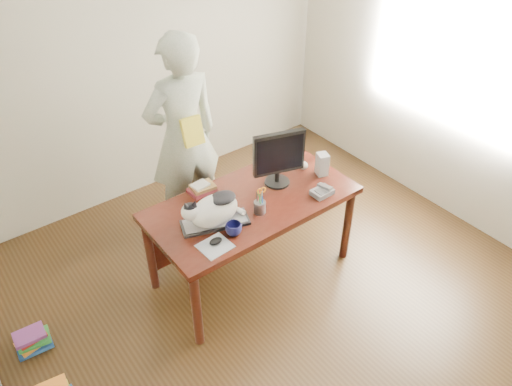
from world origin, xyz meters
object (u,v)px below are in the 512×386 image
(cat, at_px, (212,210))
(book_pile_b, at_px, (32,340))
(monitor, at_px, (279,156))
(mouse, at_px, (216,241))
(book_stack, at_px, (202,188))
(phone, at_px, (322,191))
(person, at_px, (183,137))
(calculator, at_px, (283,160))
(speaker, at_px, (322,164))
(desk, at_px, (246,210))
(coffee_mug, at_px, (234,229))
(keyboard, at_px, (215,222))
(pen_cup, at_px, (260,206))
(baseball, at_px, (304,165))

(cat, bearing_deg, book_pile_b, -177.66)
(cat, distance_m, monitor, 0.70)
(mouse, xyz_separation_m, book_stack, (0.24, 0.56, 0.01))
(phone, relative_size, person, 0.09)
(monitor, height_order, calculator, monitor)
(speaker, bearing_deg, cat, -160.72)
(desk, height_order, book_pile_b, desk)
(coffee_mug, bearing_deg, keyboard, 104.25)
(monitor, relative_size, pen_cup, 2.08)
(coffee_mug, relative_size, calculator, 0.53)
(desk, bearing_deg, mouse, -147.18)
(person, bearing_deg, speaker, 130.10)
(desk, xyz_separation_m, pen_cup, (-0.04, -0.23, 0.21))
(speaker, bearing_deg, coffee_mug, -150.94)
(monitor, relative_size, baseball, 6.48)
(desk, height_order, keyboard, keyboard)
(cat, distance_m, coffee_mug, 0.20)
(keyboard, height_order, book_stack, book_stack)
(mouse, distance_m, speaker, 1.16)
(mouse, xyz_separation_m, coffee_mug, (0.15, 0.01, 0.02))
(keyboard, height_order, speaker, speaker)
(mouse, xyz_separation_m, person, (0.42, 1.11, 0.14))
(phone, height_order, book_pile_b, phone)
(book_pile_b, bearing_deg, speaker, -9.77)
(desk, bearing_deg, calculator, 19.28)
(person, bearing_deg, phone, 117.83)
(keyboard, distance_m, monitor, 0.72)
(cat, height_order, pen_cup, cat)
(keyboard, distance_m, baseball, 0.98)
(pen_cup, xyz_separation_m, calculator, (0.56, 0.41, -0.04))
(mouse, bearing_deg, baseball, 12.92)
(phone, bearing_deg, book_stack, 139.97)
(pen_cup, xyz_separation_m, book_stack, (-0.20, 0.47, -0.03))
(speaker, bearing_deg, mouse, -151.88)
(cat, relative_size, book_stack, 2.27)
(desk, xyz_separation_m, cat, (-0.39, -0.14, 0.28))
(desk, bearing_deg, phone, -35.52)
(keyboard, distance_m, coffee_mug, 0.18)
(monitor, height_order, book_pile_b, monitor)
(cat, distance_m, calculator, 0.97)
(cat, xyz_separation_m, pen_cup, (0.35, -0.09, -0.07))
(pen_cup, distance_m, baseball, 0.67)
(book_stack, bearing_deg, book_pile_b, 179.73)
(cat, xyz_separation_m, phone, (0.87, -0.21, -0.11))
(desk, relative_size, book_pile_b, 6.20)
(speaker, height_order, person, person)
(cat, bearing_deg, desk, 38.50)
(phone, bearing_deg, keyboard, 165.74)
(speaker, distance_m, calculator, 0.36)
(cat, xyz_separation_m, book_stack, (0.15, 0.38, -0.10))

